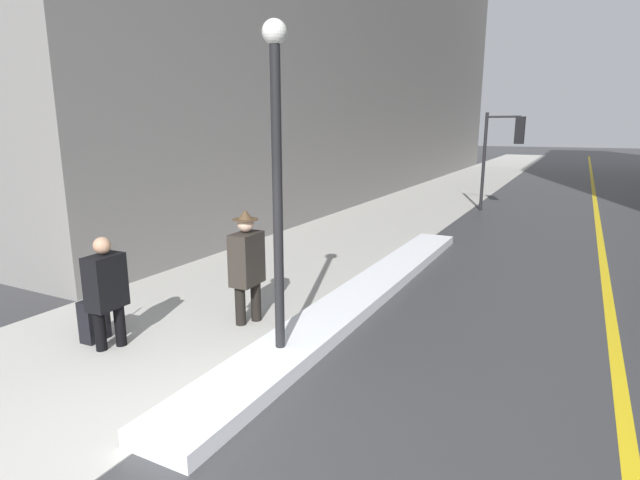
{
  "coord_description": "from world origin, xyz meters",
  "views": [
    {
      "loc": [
        3.34,
        -3.21,
        2.89
      ],
      "look_at": [
        -0.4,
        4.0,
        1.05
      ],
      "focal_mm": 28.0,
      "sensor_mm": 36.0,
      "label": 1
    }
  ],
  "objects_px": {
    "pedestrian_trailing": "(247,262)",
    "lamp_post": "(277,163)",
    "pedestrian_in_glasses": "(106,288)",
    "rolling_suitcase": "(94,320)",
    "traffic_light_near": "(507,141)"
  },
  "relations": [
    {
      "from": "pedestrian_trailing",
      "to": "lamp_post",
      "type": "bearing_deg",
      "value": 49.7
    },
    {
      "from": "pedestrian_trailing",
      "to": "rolling_suitcase",
      "type": "xyz_separation_m",
      "value": [
        -1.5,
        -1.51,
        -0.65
      ]
    },
    {
      "from": "lamp_post",
      "to": "rolling_suitcase",
      "type": "distance_m",
      "value": 3.45
    },
    {
      "from": "lamp_post",
      "to": "pedestrian_in_glasses",
      "type": "distance_m",
      "value": 2.83
    },
    {
      "from": "lamp_post",
      "to": "traffic_light_near",
      "type": "height_order",
      "value": "lamp_post"
    },
    {
      "from": "pedestrian_in_glasses",
      "to": "pedestrian_trailing",
      "type": "xyz_separation_m",
      "value": [
        1.11,
        1.57,
        0.1
      ]
    },
    {
      "from": "pedestrian_in_glasses",
      "to": "pedestrian_trailing",
      "type": "height_order",
      "value": "pedestrian_trailing"
    },
    {
      "from": "traffic_light_near",
      "to": "rolling_suitcase",
      "type": "distance_m",
      "value": 14.59
    },
    {
      "from": "lamp_post",
      "to": "pedestrian_trailing",
      "type": "relative_size",
      "value": 2.33
    },
    {
      "from": "lamp_post",
      "to": "traffic_light_near",
      "type": "distance_m",
      "value": 13.39
    },
    {
      "from": "lamp_post",
      "to": "pedestrian_trailing",
      "type": "bearing_deg",
      "value": 142.35
    },
    {
      "from": "pedestrian_trailing",
      "to": "rolling_suitcase",
      "type": "relative_size",
      "value": 1.83
    },
    {
      "from": "traffic_light_near",
      "to": "rolling_suitcase",
      "type": "bearing_deg",
      "value": -101.67
    },
    {
      "from": "pedestrian_trailing",
      "to": "rolling_suitcase",
      "type": "distance_m",
      "value": 2.22
    },
    {
      "from": "pedestrian_in_glasses",
      "to": "rolling_suitcase",
      "type": "bearing_deg",
      "value": -102.63
    }
  ]
}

